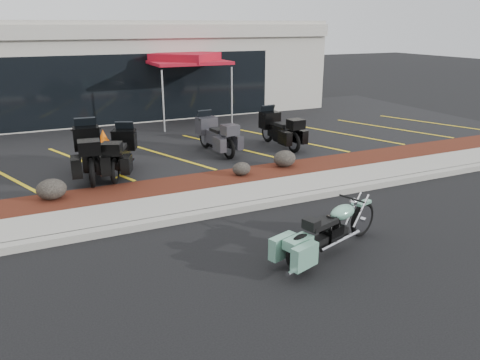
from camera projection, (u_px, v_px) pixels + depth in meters
name	position (u px, v px, depth m)	size (l,w,h in m)	color
ground	(242.00, 230.00, 9.27)	(90.00, 90.00, 0.00)	black
curb	(224.00, 211.00, 10.02)	(24.00, 0.25, 0.15)	gray
sidewalk	(212.00, 200.00, 10.62)	(24.00, 1.20, 0.15)	gray
mulch_bed	(194.00, 184.00, 11.65)	(24.00, 1.20, 0.16)	#33170B
upper_lot	(143.00, 139.00, 16.30)	(26.00, 9.60, 0.15)	black
dealership_building	(107.00, 67.00, 21.08)	(18.00, 8.16, 4.00)	#ADA89C
boulder_left	(51.00, 189.00, 10.39)	(0.65, 0.54, 0.46)	black
boulder_mid	(242.00, 169.00, 12.05)	(0.48, 0.40, 0.34)	black
boulder_right	(285.00, 159.00, 12.76)	(0.63, 0.53, 0.45)	black
hero_cruiser	(363.00, 214.00, 8.85)	(2.60, 0.66, 0.92)	#6AA68B
touring_black_front	(87.00, 143.00, 12.57)	(2.38, 0.91, 1.39)	black
touring_black_mid	(126.00, 144.00, 12.77)	(2.13, 0.81, 1.24)	black
touring_grey	(205.00, 129.00, 14.60)	(2.07, 0.79, 1.21)	#333238
touring_black_rear	(268.00, 124.00, 15.34)	(2.11, 0.81, 1.23)	black
traffic_cone	(103.00, 135.00, 15.56)	(0.34, 0.34, 0.40)	#D65407
popup_canopy	(186.00, 59.00, 17.93)	(3.78, 3.78, 2.67)	silver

